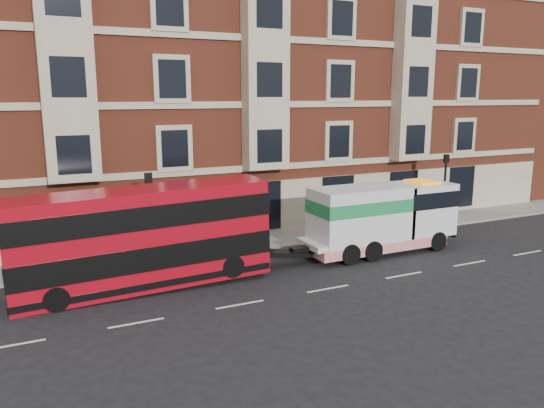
# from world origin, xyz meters

# --- Properties ---
(ground) EXTENTS (120.00, 120.00, 0.00)m
(ground) POSITION_xyz_m (0.00, 0.00, 0.00)
(ground) COLOR black
(ground) RESTS_ON ground
(sidewalk) EXTENTS (90.00, 3.00, 0.15)m
(sidewalk) POSITION_xyz_m (0.00, 7.50, 0.07)
(sidewalk) COLOR slate
(sidewalk) RESTS_ON ground
(victorian_terrace) EXTENTS (45.00, 12.00, 20.40)m
(victorian_terrace) POSITION_xyz_m (0.50, 15.00, 10.07)
(victorian_terrace) COLOR brown
(victorian_terrace) RESTS_ON ground
(lamp_post_west) EXTENTS (0.35, 0.15, 4.35)m
(lamp_post_west) POSITION_xyz_m (-6.00, 6.20, 2.68)
(lamp_post_west) COLOR black
(lamp_post_west) RESTS_ON sidewalk
(lamp_post_east) EXTENTS (0.35, 0.15, 4.35)m
(lamp_post_east) POSITION_xyz_m (12.00, 6.20, 2.68)
(lamp_post_east) COLOR black
(lamp_post_east) RESTS_ON sidewalk
(double_decker_bus) EXTENTS (10.52, 2.41, 4.26)m
(double_decker_bus) POSITION_xyz_m (-6.93, 3.43, 2.26)
(double_decker_bus) COLOR #A20915
(double_decker_bus) RESTS_ON ground
(tow_truck) EXTENTS (8.42, 2.49, 3.51)m
(tow_truck) POSITION_xyz_m (5.13, 3.43, 1.86)
(tow_truck) COLOR silver
(tow_truck) RESTS_ON ground
(pedestrian) EXTENTS (0.61, 0.43, 1.59)m
(pedestrian) POSITION_xyz_m (-8.84, 6.88, 0.94)
(pedestrian) COLOR #1A1B35
(pedestrian) RESTS_ON sidewalk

